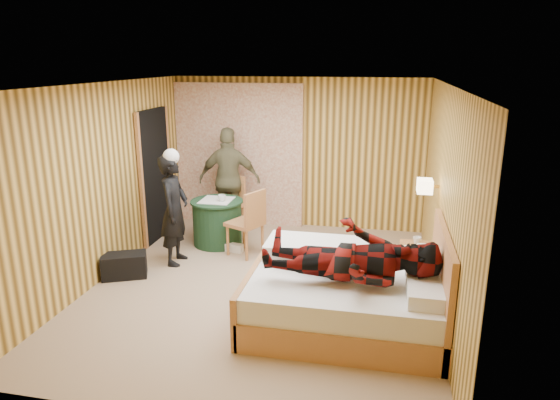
% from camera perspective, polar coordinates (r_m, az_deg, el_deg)
% --- Properties ---
extents(floor, '(4.20, 5.00, 0.01)m').
position_cam_1_polar(floor, '(6.43, -1.99, -9.79)').
color(floor, '#9E8867').
rests_on(floor, ground).
extents(ceiling, '(4.20, 5.00, 0.01)m').
position_cam_1_polar(ceiling, '(5.80, -2.23, 13.05)').
color(ceiling, white).
rests_on(ceiling, wall_back).
extents(wall_back, '(4.20, 0.02, 2.50)m').
position_cam_1_polar(wall_back, '(8.39, 2.00, 5.33)').
color(wall_back, '#F3C45D').
rests_on(wall_back, floor).
extents(wall_left, '(0.02, 5.00, 2.50)m').
position_cam_1_polar(wall_left, '(6.80, -19.56, 1.91)').
color(wall_left, '#F3C45D').
rests_on(wall_left, floor).
extents(wall_right, '(0.02, 5.00, 2.50)m').
position_cam_1_polar(wall_right, '(5.87, 18.22, -0.09)').
color(wall_right, '#F3C45D').
rests_on(wall_right, floor).
extents(curtain, '(2.20, 0.08, 2.40)m').
position_cam_1_polar(curtain, '(8.55, -4.72, 5.15)').
color(curtain, silver).
rests_on(curtain, floor).
extents(doorway, '(0.06, 0.90, 2.05)m').
position_cam_1_polar(doorway, '(8.03, -14.08, 2.74)').
color(doorway, black).
rests_on(doorway, floor).
extents(wall_lamp, '(0.26, 0.24, 0.16)m').
position_cam_1_polar(wall_lamp, '(6.27, 16.25, 1.55)').
color(wall_lamp, gold).
rests_on(wall_lamp, wall_right).
extents(bed, '(2.07, 1.63, 1.12)m').
position_cam_1_polar(bed, '(5.54, 7.82, -10.68)').
color(bed, '#CF8155').
rests_on(bed, floor).
extents(nightstand, '(0.42, 0.57, 0.55)m').
position_cam_1_polar(nightstand, '(6.46, 15.25, -7.47)').
color(nightstand, '#CF8155').
rests_on(nightstand, floor).
extents(round_table, '(0.80, 0.80, 0.71)m').
position_cam_1_polar(round_table, '(7.75, -7.17, -2.49)').
color(round_table, '#1C3D21').
rests_on(round_table, floor).
extents(chair_far, '(0.53, 0.53, 0.93)m').
position_cam_1_polar(chair_far, '(8.27, -5.62, 0.05)').
color(chair_far, '#CF8155').
rests_on(chair_far, floor).
extents(chair_near, '(0.59, 0.59, 0.98)m').
position_cam_1_polar(chair_near, '(7.18, -3.53, -2.10)').
color(chair_near, '#CF8155').
rests_on(chair_near, floor).
extents(duffel_bag, '(0.64, 0.51, 0.32)m').
position_cam_1_polar(duffel_bag, '(6.93, -17.37, -7.16)').
color(duffel_bag, black).
rests_on(duffel_bag, floor).
extents(sneaker_left, '(0.29, 0.15, 0.12)m').
position_cam_1_polar(sneaker_left, '(7.51, -5.31, -5.45)').
color(sneaker_left, white).
rests_on(sneaker_left, floor).
extents(sneaker_right, '(0.26, 0.18, 0.11)m').
position_cam_1_polar(sneaker_right, '(6.66, -2.27, -8.33)').
color(sneaker_right, white).
rests_on(sneaker_right, floor).
extents(woman_standing, '(0.40, 0.58, 1.55)m').
position_cam_1_polar(woman_standing, '(7.02, -11.99, -1.11)').
color(woman_standing, black).
rests_on(woman_standing, floor).
extents(man_at_table, '(1.05, 0.52, 1.72)m').
position_cam_1_polar(man_at_table, '(8.23, -5.79, 2.29)').
color(man_at_table, '#6C6848').
rests_on(man_at_table, floor).
extents(man_on_bed, '(0.86, 0.67, 1.77)m').
position_cam_1_polar(man_on_bed, '(5.06, 8.23, -5.07)').
color(man_on_bed, '#650D09').
rests_on(man_on_bed, bed).
extents(book_lower, '(0.18, 0.23, 0.02)m').
position_cam_1_polar(book_lower, '(6.31, 15.45, -5.34)').
color(book_lower, white).
rests_on(book_lower, nightstand).
extents(book_upper, '(0.17, 0.22, 0.02)m').
position_cam_1_polar(book_upper, '(6.31, 15.46, -5.17)').
color(book_upper, white).
rests_on(book_upper, nightstand).
extents(cup_nightstand, '(0.12, 0.12, 0.09)m').
position_cam_1_polar(cup_nightstand, '(6.47, 15.39, -4.47)').
color(cup_nightstand, white).
rests_on(cup_nightstand, nightstand).
extents(cup_table, '(0.15, 0.15, 0.10)m').
position_cam_1_polar(cup_table, '(7.56, -6.67, 0.23)').
color(cup_table, white).
rests_on(cup_table, round_table).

